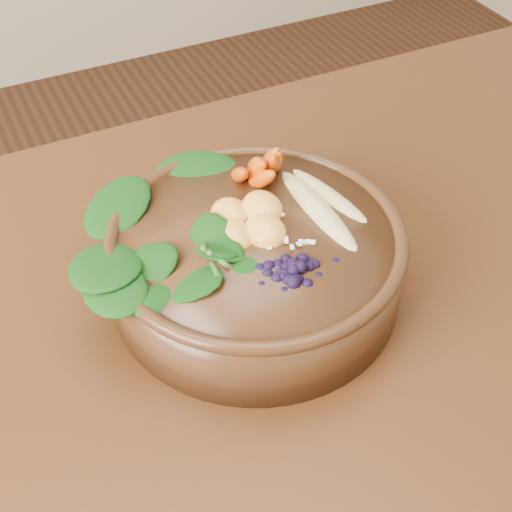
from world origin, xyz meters
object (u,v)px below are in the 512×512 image
(banana_halves, at_px, (324,191))
(mandarin_cluster, at_px, (248,211))
(dining_table, at_px, (184,467))
(carrot_cluster, at_px, (257,143))
(blueberry_pile, at_px, (296,254))
(stoneware_bowl, at_px, (256,263))
(kale_heap, at_px, (183,200))

(banana_halves, relative_size, mandarin_cluster, 1.81)
(dining_table, relative_size, mandarin_cluster, 17.72)
(carrot_cluster, bearing_deg, blueberry_pile, -109.55)
(stoneware_bowl, xyz_separation_m, kale_heap, (-0.05, 0.05, 0.06))
(blueberry_pile, bearing_deg, carrot_cluster, 77.56)
(kale_heap, bearing_deg, dining_table, -116.06)
(stoneware_bowl, height_order, banana_halves, banana_halves)
(stoneware_bowl, xyz_separation_m, mandarin_cluster, (-0.00, 0.02, 0.05))
(mandarin_cluster, bearing_deg, banana_halves, -2.64)
(dining_table, relative_size, banana_halves, 9.80)
(carrot_cluster, distance_m, mandarin_cluster, 0.08)
(stoneware_bowl, xyz_separation_m, banana_halves, (0.08, 0.01, 0.05))
(banana_halves, bearing_deg, carrot_cluster, 113.06)
(dining_table, relative_size, carrot_cluster, 20.38)
(kale_heap, xyz_separation_m, carrot_cluster, (0.09, 0.03, 0.02))
(banana_halves, bearing_deg, mandarin_cluster, 170.25)
(blueberry_pile, bearing_deg, mandarin_cluster, 97.84)
(dining_table, bearing_deg, banana_halves, 28.85)
(blueberry_pile, bearing_deg, dining_table, -162.94)
(stoneware_bowl, height_order, carrot_cluster, carrot_cluster)
(mandarin_cluster, xyz_separation_m, blueberry_pile, (0.01, -0.08, 0.00))
(carrot_cluster, bearing_deg, banana_halves, -66.94)
(stoneware_bowl, bearing_deg, carrot_cluster, 63.41)
(carrot_cluster, relative_size, banana_halves, 0.48)
(kale_heap, height_order, carrot_cluster, carrot_cluster)
(kale_heap, xyz_separation_m, banana_halves, (0.13, -0.04, -0.01))
(kale_heap, relative_size, carrot_cluster, 2.38)
(dining_table, bearing_deg, stoneware_bowl, 38.42)
(carrot_cluster, bearing_deg, stoneware_bowl, -123.69)
(kale_heap, distance_m, banana_halves, 0.14)
(kale_heap, height_order, banana_halves, kale_heap)
(stoneware_bowl, bearing_deg, kale_heap, 133.97)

